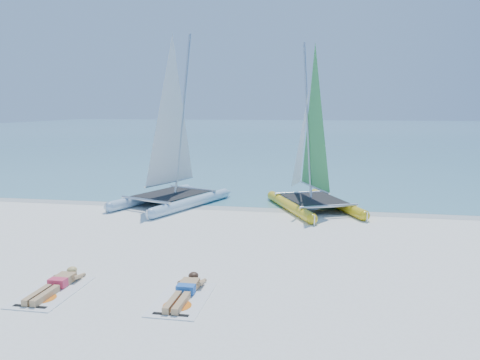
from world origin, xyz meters
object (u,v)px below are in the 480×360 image
at_px(sunbather_a, 57,284).
at_px(towel_b, 183,299).
at_px(catamaran_blue, 172,152).
at_px(catamaran_yellow, 310,154).
at_px(towel_a, 52,292).
at_px(sunbather_b, 185,290).

relative_size(sunbather_a, towel_b, 0.93).
bearing_deg(catamaran_blue, catamaran_yellow, 26.72).
bearing_deg(towel_a, sunbather_b, 6.81).
bearing_deg(catamaran_yellow, sunbather_b, -128.08).
bearing_deg(sunbather_b, catamaran_blue, 109.77).
height_order(catamaran_blue, catamaran_yellow, catamaran_blue).
height_order(catamaran_blue, sunbather_b, catamaran_blue).
relative_size(catamaran_yellow, sunbather_a, 3.74).
distance_m(towel_a, sunbather_a, 0.22).
relative_size(towel_a, sunbather_b, 1.07).
xyz_separation_m(catamaran_blue, towel_b, (3.11, -8.84, -2.06)).
bearing_deg(sunbather_b, sunbather_a, -177.10).
relative_size(towel_b, sunbather_b, 1.07).
xyz_separation_m(towel_b, sunbather_b, (-0.00, 0.19, 0.11)).
xyz_separation_m(catamaran_yellow, sunbather_a, (-4.98, -9.25, -1.92)).
bearing_deg(towel_b, sunbather_a, 178.95).
relative_size(catamaran_yellow, towel_a, 3.49).
bearing_deg(towel_b, towel_a, -177.10).
bearing_deg(catamaran_yellow, towel_a, -142.35).
bearing_deg(towel_b, catamaran_blue, 109.37).
relative_size(catamaran_blue, catamaran_yellow, 1.07).
relative_size(catamaran_yellow, towel_b, 3.49).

